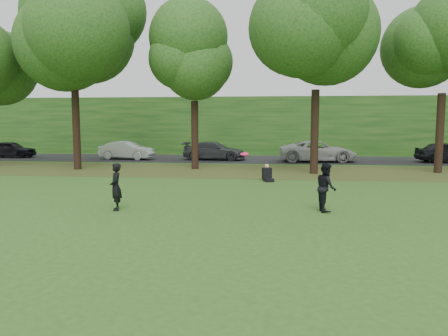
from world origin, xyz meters
name	(u,v)px	position (x,y,z in m)	size (l,w,h in m)	color
ground	(210,223)	(0.00, 0.00, 0.00)	(120.00, 120.00, 0.00)	#2E4D18
leaf_litter	(243,171)	(0.00, 13.00, 0.01)	(60.00, 7.00, 0.01)	#49411A
street	(251,159)	(0.00, 21.00, 0.01)	(70.00, 7.00, 0.02)	black
far_hedge	(254,125)	(0.00, 27.00, 2.50)	(70.00, 3.00, 5.00)	#123F15
player_left	(116,187)	(-3.33, 1.40, 0.78)	(0.57, 0.37, 1.56)	black
player_right	(326,187)	(3.50, 2.07, 0.79)	(0.77, 0.60, 1.58)	black
parked_cars	(248,151)	(-0.15, 19.76, 0.72)	(37.09, 3.23, 1.50)	black
frisbee	(244,154)	(0.84, 2.03, 1.85)	(0.32, 0.32, 0.09)	#E2134E
seated_person	(267,175)	(1.48, 8.99, 0.31)	(0.62, 0.82, 0.83)	black
tree_line	(237,33)	(-0.34, 12.94, 7.84)	(55.30, 7.90, 12.31)	black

